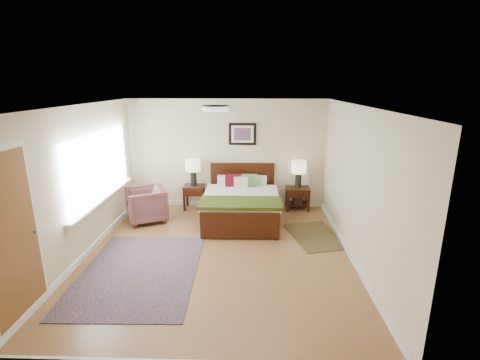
% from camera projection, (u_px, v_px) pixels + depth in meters
% --- Properties ---
extents(floor, '(5.00, 5.00, 0.00)m').
position_uv_depth(floor, '(218.00, 254.00, 5.95)').
color(floor, olive).
rests_on(floor, ground).
extents(back_wall, '(4.50, 0.04, 2.50)m').
position_uv_depth(back_wall, '(227.00, 154.00, 8.02)').
color(back_wall, beige).
rests_on(back_wall, ground).
extents(front_wall, '(4.50, 0.04, 2.50)m').
position_uv_depth(front_wall, '(191.00, 261.00, 3.21)').
color(front_wall, beige).
rests_on(front_wall, ground).
extents(left_wall, '(0.04, 5.00, 2.50)m').
position_uv_depth(left_wall, '(80.00, 183.00, 5.68)').
color(left_wall, beige).
rests_on(left_wall, ground).
extents(right_wall, '(0.04, 5.00, 2.50)m').
position_uv_depth(right_wall, '(357.00, 186.00, 5.54)').
color(right_wall, beige).
rests_on(right_wall, ground).
extents(ceiling, '(4.50, 5.00, 0.02)m').
position_uv_depth(ceiling, '(215.00, 106.00, 5.28)').
color(ceiling, white).
rests_on(ceiling, back_wall).
extents(window, '(0.11, 2.72, 1.32)m').
position_uv_depth(window, '(100.00, 166.00, 6.32)').
color(window, silver).
rests_on(window, left_wall).
extents(door, '(0.06, 1.00, 2.18)m').
position_uv_depth(door, '(12.00, 240.00, 4.05)').
color(door, silver).
rests_on(door, ground).
extents(ceil_fixture, '(0.44, 0.44, 0.08)m').
position_uv_depth(ceil_fixture, '(215.00, 108.00, 5.29)').
color(ceil_fixture, white).
rests_on(ceil_fixture, ceiling).
extents(bed, '(1.60, 1.92, 1.03)m').
position_uv_depth(bed, '(241.00, 199.00, 7.31)').
color(bed, '#371608').
rests_on(bed, ground).
extents(wall_art, '(0.62, 0.05, 0.50)m').
position_uv_depth(wall_art, '(242.00, 134.00, 7.85)').
color(wall_art, black).
rests_on(wall_art, back_wall).
extents(nightstand_left, '(0.46, 0.42, 0.55)m').
position_uv_depth(nightstand_left, '(194.00, 191.00, 8.02)').
color(nightstand_left, '#371608').
rests_on(nightstand_left, ground).
extents(nightstand_right, '(0.53, 0.40, 0.52)m').
position_uv_depth(nightstand_right, '(298.00, 196.00, 7.98)').
color(nightstand_right, '#371608').
rests_on(nightstand_right, ground).
extents(lamp_left, '(0.34, 0.34, 0.61)m').
position_uv_depth(lamp_left, '(193.00, 168.00, 7.90)').
color(lamp_left, black).
rests_on(lamp_left, nightstand_left).
extents(lamp_right, '(0.34, 0.34, 0.61)m').
position_uv_depth(lamp_right, '(299.00, 170.00, 7.83)').
color(lamp_right, black).
rests_on(lamp_right, nightstand_right).
extents(armchair, '(1.05, 1.04, 0.73)m').
position_uv_depth(armchair, '(146.00, 204.00, 7.32)').
color(armchair, brown).
rests_on(armchair, ground).
extents(rug_persian, '(1.81, 2.52, 0.01)m').
position_uv_depth(rug_persian, '(140.00, 271.00, 5.41)').
color(rug_persian, '#0B1239').
rests_on(rug_persian, ground).
extents(rug_navy, '(1.17, 1.49, 0.01)m').
position_uv_depth(rug_navy, '(315.00, 236.00, 6.67)').
color(rug_navy, black).
rests_on(rug_navy, ground).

